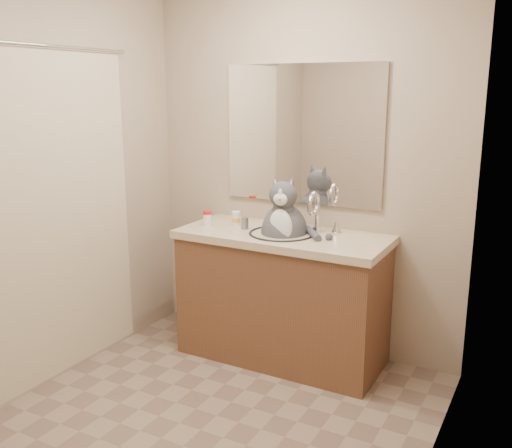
{
  "coord_description": "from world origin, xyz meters",
  "views": [
    {
      "loc": [
        1.52,
        -2.19,
        1.74
      ],
      "look_at": [
        -0.02,
        0.65,
        0.97
      ],
      "focal_mm": 40.0,
      "sensor_mm": 36.0,
      "label": 1
    }
  ],
  "objects_px": {
    "cat": "(284,229)",
    "pill_bottle_orange": "(236,219)",
    "grey_canister": "(245,223)",
    "pill_bottle_redcap": "(207,218)"
  },
  "relations": [
    {
      "from": "cat",
      "to": "pill_bottle_orange",
      "type": "distance_m",
      "value": 0.38
    },
    {
      "from": "pill_bottle_orange",
      "to": "grey_canister",
      "type": "xyz_separation_m",
      "value": [
        0.1,
        -0.05,
        -0.01
      ]
    },
    {
      "from": "pill_bottle_redcap",
      "to": "pill_bottle_orange",
      "type": "distance_m",
      "value": 0.19
    },
    {
      "from": "cat",
      "to": "grey_canister",
      "type": "height_order",
      "value": "cat"
    },
    {
      "from": "pill_bottle_redcap",
      "to": "grey_canister",
      "type": "distance_m",
      "value": 0.27
    },
    {
      "from": "pill_bottle_redcap",
      "to": "pill_bottle_orange",
      "type": "relative_size",
      "value": 1.03
    },
    {
      "from": "cat",
      "to": "grey_canister",
      "type": "bearing_deg",
      "value": 171.17
    },
    {
      "from": "cat",
      "to": "grey_canister",
      "type": "relative_size",
      "value": 7.5
    },
    {
      "from": "cat",
      "to": "pill_bottle_orange",
      "type": "xyz_separation_m",
      "value": [
        -0.37,
        0.04,
        0.02
      ]
    },
    {
      "from": "grey_canister",
      "to": "cat",
      "type": "bearing_deg",
      "value": 3.8
    }
  ]
}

